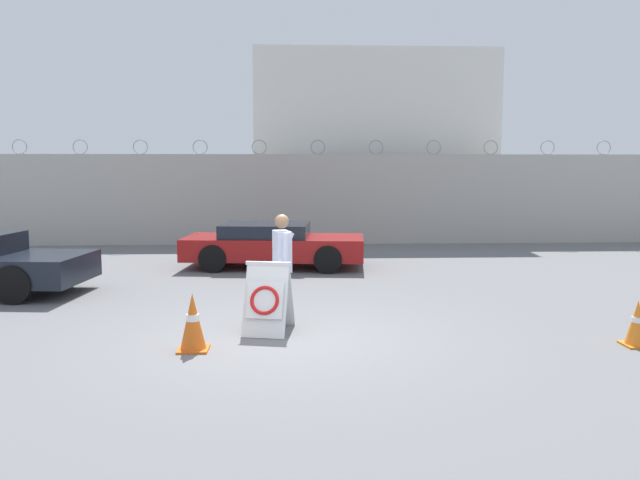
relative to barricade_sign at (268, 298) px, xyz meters
name	(u,v)px	position (x,y,z in m)	size (l,w,h in m)	color
ground_plane	(287,338)	(0.28, -0.33, -0.52)	(90.00, 90.00, 0.00)	slate
perimeter_wall	(289,199)	(0.28, 10.82, 0.91)	(36.00, 0.30, 3.31)	#ADA8A0
building_block	(366,147)	(3.34, 15.90, 2.73)	(8.50, 7.27, 6.50)	silver
barricade_sign	(268,298)	(0.00, 0.00, 0.00)	(0.79, 0.96, 1.06)	white
security_guard	(282,263)	(0.21, 0.62, 0.43)	(0.37, 0.67, 1.72)	#514C42
traffic_cone_near	(637,323)	(5.09, -0.95, -0.21)	(0.35, 0.35, 0.64)	orange
traffic_cone_mid	(193,322)	(-0.97, -0.88, -0.14)	(0.41, 0.41, 0.78)	orange
parked_car_rear_sedan	(273,244)	(-0.11, 6.13, 0.04)	(4.50, 2.23, 1.08)	black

